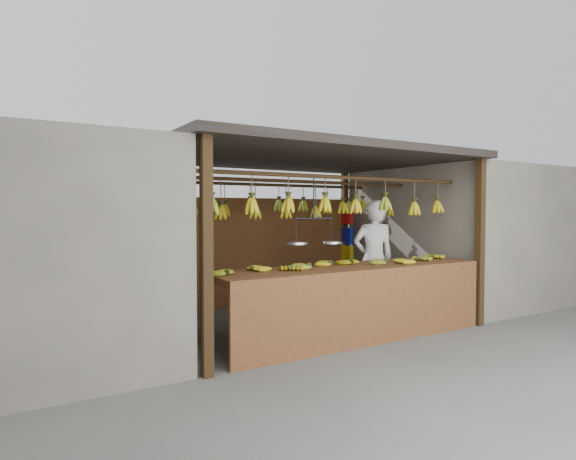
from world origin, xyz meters
TOP-DOWN VIEW (x-y plane):
  - ground at (0.00, 0.00)m, footprint 80.00×80.00m
  - stall at (0.00, 0.33)m, footprint 4.30×3.30m
  - neighbor_left at (-3.60, 0.00)m, footprint 3.00×3.00m
  - neighbor_right at (3.60, 0.00)m, footprint 3.00×3.00m
  - counter at (0.06, -1.23)m, footprint 3.67×0.84m
  - hanging_bananas at (0.01, 0.01)m, footprint 3.65×2.20m
  - balance_scale at (-0.43, -1.00)m, footprint 0.70×0.36m
  - vendor at (1.04, -0.41)m, footprint 0.73×0.59m
  - bag_bundles at (1.94, 1.35)m, footprint 0.08×0.26m

SIDE VIEW (x-z plane):
  - ground at x=0.00m, z-range 0.00..0.00m
  - counter at x=0.06m, z-range 0.24..1.20m
  - vendor at x=1.04m, z-range 0.00..1.74m
  - bag_bundles at x=1.94m, z-range 0.33..1.64m
  - neighbor_left at x=-3.60m, z-range 0.00..2.30m
  - neighbor_right at x=3.60m, z-range 0.00..2.30m
  - balance_scale at x=-0.43m, z-range 0.84..1.65m
  - hanging_bananas at x=0.01m, z-range 1.43..1.82m
  - stall at x=0.00m, z-range 0.77..3.17m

